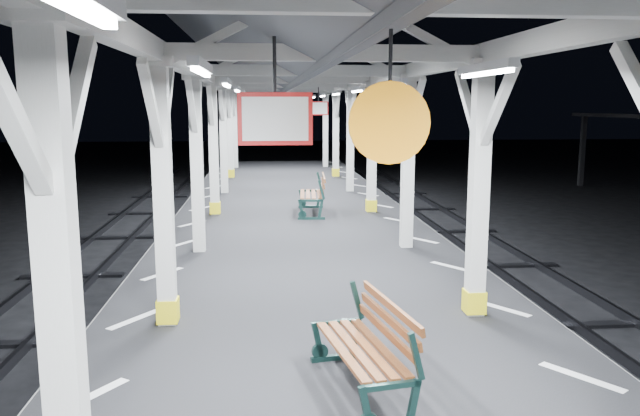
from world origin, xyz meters
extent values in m
cube|color=silver|center=(-2.45, 0.00, 1.00)|extent=(1.00, 48.00, 0.01)
cube|color=silver|center=(2.45, 0.00, 1.00)|extent=(1.00, 48.00, 0.01)
cube|color=silver|center=(-2.00, -2.00, 2.60)|extent=(0.22, 0.22, 3.20)
cube|color=silver|center=(-2.00, -2.00, 4.26)|extent=(0.40, 0.40, 0.12)
cube|color=silver|center=(-2.00, -1.45, 3.75)|extent=(0.10, 0.99, 0.99)
cube|color=silver|center=(-2.00, -2.55, 3.75)|extent=(0.10, 0.99, 0.99)
cube|color=silver|center=(-2.00, 2.00, 2.60)|extent=(0.22, 0.22, 3.20)
cube|color=silver|center=(-2.00, 2.00, 4.26)|extent=(0.40, 0.40, 0.12)
cube|color=yellow|center=(-2.00, 2.00, 1.18)|extent=(0.26, 0.26, 0.30)
cube|color=silver|center=(-2.00, 2.55, 3.75)|extent=(0.10, 0.99, 0.99)
cube|color=silver|center=(-2.00, 1.45, 3.75)|extent=(0.10, 0.99, 0.99)
cube|color=silver|center=(-2.00, 6.00, 2.60)|extent=(0.22, 0.22, 3.20)
cube|color=silver|center=(-2.00, 6.00, 4.26)|extent=(0.40, 0.40, 0.12)
cube|color=silver|center=(-2.00, 6.55, 3.75)|extent=(0.10, 0.99, 0.99)
cube|color=silver|center=(-2.00, 5.45, 3.75)|extent=(0.10, 0.99, 0.99)
cube|color=silver|center=(-2.00, 10.00, 2.60)|extent=(0.22, 0.22, 3.20)
cube|color=silver|center=(-2.00, 10.00, 4.26)|extent=(0.40, 0.40, 0.12)
cube|color=yellow|center=(-2.00, 10.00, 1.18)|extent=(0.26, 0.26, 0.30)
cube|color=silver|center=(-2.00, 10.55, 3.75)|extent=(0.10, 0.99, 0.99)
cube|color=silver|center=(-2.00, 9.45, 3.75)|extent=(0.10, 0.99, 0.99)
cube|color=silver|center=(-2.00, 14.00, 2.60)|extent=(0.22, 0.22, 3.20)
cube|color=silver|center=(-2.00, 14.00, 4.26)|extent=(0.40, 0.40, 0.12)
cube|color=silver|center=(-2.00, 14.55, 3.75)|extent=(0.10, 0.99, 0.99)
cube|color=silver|center=(-2.00, 13.45, 3.75)|extent=(0.10, 0.99, 0.99)
cube|color=silver|center=(-2.00, 18.00, 2.60)|extent=(0.22, 0.22, 3.20)
cube|color=silver|center=(-2.00, 18.00, 4.26)|extent=(0.40, 0.40, 0.12)
cube|color=yellow|center=(-2.00, 18.00, 1.18)|extent=(0.26, 0.26, 0.30)
cube|color=silver|center=(-2.00, 18.55, 3.75)|extent=(0.10, 0.99, 0.99)
cube|color=silver|center=(-2.00, 17.45, 3.75)|extent=(0.10, 0.99, 0.99)
cube|color=silver|center=(-2.00, 22.00, 2.60)|extent=(0.22, 0.22, 3.20)
cube|color=silver|center=(-2.00, 22.00, 4.26)|extent=(0.40, 0.40, 0.12)
cube|color=silver|center=(-2.00, 22.55, 3.75)|extent=(0.10, 0.99, 0.99)
cube|color=silver|center=(-2.00, 21.45, 3.75)|extent=(0.10, 0.99, 0.99)
cube|color=silver|center=(2.00, 2.00, 2.60)|extent=(0.22, 0.22, 3.20)
cube|color=silver|center=(2.00, 2.00, 4.26)|extent=(0.40, 0.40, 0.12)
cube|color=yellow|center=(2.00, 2.00, 1.18)|extent=(0.26, 0.26, 0.30)
cube|color=silver|center=(2.00, 2.55, 3.75)|extent=(0.10, 0.99, 0.99)
cube|color=silver|center=(2.00, 1.45, 3.75)|extent=(0.10, 0.99, 0.99)
cube|color=silver|center=(2.00, 6.00, 2.60)|extent=(0.22, 0.22, 3.20)
cube|color=silver|center=(2.00, 6.00, 4.26)|extent=(0.40, 0.40, 0.12)
cube|color=silver|center=(2.00, 6.55, 3.75)|extent=(0.10, 0.99, 0.99)
cube|color=silver|center=(2.00, 5.45, 3.75)|extent=(0.10, 0.99, 0.99)
cube|color=silver|center=(2.00, 10.00, 2.60)|extent=(0.22, 0.22, 3.20)
cube|color=silver|center=(2.00, 10.00, 4.26)|extent=(0.40, 0.40, 0.12)
cube|color=yellow|center=(2.00, 10.00, 1.18)|extent=(0.26, 0.26, 0.30)
cube|color=silver|center=(2.00, 10.55, 3.75)|extent=(0.10, 0.99, 0.99)
cube|color=silver|center=(2.00, 9.45, 3.75)|extent=(0.10, 0.99, 0.99)
cube|color=silver|center=(2.00, 14.00, 2.60)|extent=(0.22, 0.22, 3.20)
cube|color=silver|center=(2.00, 14.00, 4.26)|extent=(0.40, 0.40, 0.12)
cube|color=silver|center=(2.00, 14.55, 3.75)|extent=(0.10, 0.99, 0.99)
cube|color=silver|center=(2.00, 13.45, 3.75)|extent=(0.10, 0.99, 0.99)
cube|color=silver|center=(2.00, 18.00, 2.60)|extent=(0.22, 0.22, 3.20)
cube|color=silver|center=(2.00, 18.00, 4.26)|extent=(0.40, 0.40, 0.12)
cube|color=yellow|center=(2.00, 18.00, 1.18)|extent=(0.26, 0.26, 0.30)
cube|color=silver|center=(2.00, 18.55, 3.75)|extent=(0.10, 0.99, 0.99)
cube|color=silver|center=(2.00, 17.45, 3.75)|extent=(0.10, 0.99, 0.99)
cube|color=silver|center=(2.00, 22.00, 2.60)|extent=(0.22, 0.22, 3.20)
cube|color=silver|center=(2.00, 22.00, 4.26)|extent=(0.40, 0.40, 0.12)
cube|color=silver|center=(2.00, 22.55, 3.75)|extent=(0.10, 0.99, 0.99)
cube|color=silver|center=(2.00, 21.45, 3.75)|extent=(0.10, 0.99, 0.99)
cube|color=silver|center=(-2.00, 0.00, 4.38)|extent=(0.18, 48.00, 0.24)
cube|color=silver|center=(2.00, 0.00, 4.38)|extent=(0.18, 48.00, 0.24)
cube|color=silver|center=(0.00, 2.00, 4.38)|extent=(4.20, 0.14, 0.20)
cube|color=silver|center=(0.00, 6.00, 4.38)|extent=(4.20, 0.14, 0.20)
cube|color=silver|center=(0.00, 10.00, 4.38)|extent=(4.20, 0.14, 0.20)
cube|color=silver|center=(0.00, 14.00, 4.38)|extent=(4.20, 0.14, 0.20)
cube|color=silver|center=(0.00, 18.00, 4.38)|extent=(4.20, 0.14, 0.20)
cube|color=silver|center=(0.00, 22.00, 4.38)|extent=(4.20, 0.14, 0.20)
cube|color=silver|center=(-1.30, 0.00, 4.10)|extent=(0.10, 1.35, 0.08)
cube|color=white|center=(-1.30, 0.00, 4.05)|extent=(0.05, 1.25, 0.05)
cube|color=silver|center=(-1.30, 4.00, 4.10)|extent=(0.10, 1.35, 0.08)
cube|color=white|center=(-1.30, 4.00, 4.05)|extent=(0.05, 1.25, 0.05)
cube|color=silver|center=(-1.30, 8.00, 4.10)|extent=(0.10, 1.35, 0.08)
cube|color=white|center=(-1.30, 8.00, 4.05)|extent=(0.05, 1.25, 0.05)
cube|color=silver|center=(-1.30, 12.00, 4.10)|extent=(0.10, 1.35, 0.08)
cube|color=white|center=(-1.30, 12.00, 4.05)|extent=(0.05, 1.25, 0.05)
cube|color=silver|center=(-1.30, 16.00, 4.10)|extent=(0.10, 1.35, 0.08)
cube|color=white|center=(-1.30, 16.00, 4.05)|extent=(0.05, 1.25, 0.05)
cube|color=silver|center=(-1.30, 20.00, 4.10)|extent=(0.10, 1.35, 0.08)
cube|color=white|center=(-1.30, 20.00, 4.05)|extent=(0.05, 1.25, 0.05)
cube|color=silver|center=(1.30, 0.00, 4.10)|extent=(0.10, 1.35, 0.08)
cube|color=white|center=(1.30, 0.00, 4.05)|extent=(0.05, 1.25, 0.05)
cube|color=silver|center=(1.30, 4.00, 4.10)|extent=(0.10, 1.35, 0.08)
cube|color=white|center=(1.30, 4.00, 4.05)|extent=(0.05, 1.25, 0.05)
cube|color=silver|center=(1.30, 8.00, 4.10)|extent=(0.10, 1.35, 0.08)
cube|color=white|center=(1.30, 8.00, 4.05)|extent=(0.05, 1.25, 0.05)
cube|color=silver|center=(1.30, 12.00, 4.10)|extent=(0.10, 1.35, 0.08)
cube|color=white|center=(1.30, 12.00, 4.05)|extent=(0.05, 1.25, 0.05)
cube|color=silver|center=(1.30, 16.00, 4.10)|extent=(0.10, 1.35, 0.08)
cube|color=white|center=(1.30, 16.00, 4.05)|extent=(0.05, 1.25, 0.05)
cube|color=silver|center=(1.30, 20.00, 4.10)|extent=(0.10, 1.35, 0.08)
cube|color=white|center=(1.30, 20.00, 4.05)|extent=(0.05, 1.25, 0.05)
cylinder|color=black|center=(0.00, -2.00, 4.05)|extent=(0.02, 0.02, 0.30)
cylinder|color=orange|center=(0.00, -2.00, 3.65)|extent=(0.50, 0.04, 0.50)
cylinder|color=black|center=(-0.68, -1.53, 4.02)|extent=(0.02, 0.02, 0.36)
cube|color=red|center=(-0.68, -1.53, 3.67)|extent=(0.50, 0.03, 0.35)
cube|color=white|center=(-0.68, -1.53, 3.67)|extent=(0.44, 0.04, 0.29)
cylinder|color=black|center=(0.66, 10.39, 4.02)|extent=(0.02, 0.02, 0.36)
cube|color=red|center=(0.66, 10.39, 3.67)|extent=(0.50, 0.03, 0.35)
cube|color=white|center=(0.66, 10.39, 3.67)|extent=(0.44, 0.05, 0.29)
cube|color=black|center=(14.00, 22.00, 1.65)|extent=(0.20, 0.20, 3.30)
sphere|color=silver|center=(14.00, 22.00, 3.22)|extent=(0.20, 0.20, 0.20)
cube|color=#14302C|center=(0.07, -0.93, 1.23)|extent=(0.16, 0.07, 0.46)
cube|color=#14302C|center=(0.48, -0.86, 1.23)|extent=(0.14, 0.07, 0.46)
cube|color=#14302C|center=(0.50, -0.86, 1.66)|extent=(0.17, 0.08, 0.43)
cube|color=#14302C|center=(0.01, 0.67, 1.03)|extent=(0.60, 0.16, 0.06)
cube|color=#14302C|center=(-0.20, 0.63, 1.23)|extent=(0.16, 0.07, 0.46)
cube|color=#14302C|center=(0.21, 0.70, 1.23)|extent=(0.14, 0.07, 0.46)
cube|color=#14302C|center=(0.23, 0.70, 1.66)|extent=(0.17, 0.08, 0.43)
cube|color=brown|center=(-0.05, -0.15, 1.45)|extent=(0.34, 1.50, 0.03)
cube|color=brown|center=(0.08, -0.13, 1.45)|extent=(0.34, 1.50, 0.03)
cube|color=brown|center=(0.21, -0.10, 1.45)|extent=(0.34, 1.50, 0.03)
cube|color=brown|center=(0.33, -0.08, 1.45)|extent=(0.34, 1.50, 0.03)
cube|color=brown|center=(0.40, -0.07, 1.59)|extent=(0.31, 1.49, 0.09)
cube|color=brown|center=(0.42, -0.07, 1.71)|extent=(0.31, 1.49, 0.09)
cube|color=brown|center=(0.44, -0.06, 1.84)|extent=(0.31, 1.49, 0.09)
cube|color=#14302C|center=(0.38, 9.07, 1.03)|extent=(0.66, 0.11, 0.07)
cube|color=#14302C|center=(0.13, 9.09, 1.25)|extent=(0.17, 0.07, 0.51)
cube|color=#14302C|center=(0.59, 9.06, 1.25)|extent=(0.16, 0.06, 0.51)
cube|color=#14302C|center=(0.62, 9.05, 1.74)|extent=(0.18, 0.07, 0.48)
cube|color=#14302C|center=(0.49, 10.83, 1.03)|extent=(0.66, 0.11, 0.07)
cube|color=#14302C|center=(0.25, 10.84, 1.25)|extent=(0.17, 0.07, 0.51)
cube|color=#14302C|center=(0.71, 10.81, 1.25)|extent=(0.16, 0.06, 0.51)
cube|color=#14302C|center=(0.73, 10.81, 1.74)|extent=(0.18, 0.07, 0.48)
cube|color=brown|center=(0.21, 9.96, 1.49)|extent=(0.21, 1.67, 0.04)
cube|color=brown|center=(0.36, 9.95, 1.49)|extent=(0.21, 1.67, 0.04)
cube|color=brown|center=(0.50, 9.94, 1.49)|extent=(0.21, 1.67, 0.04)
cube|color=brown|center=(0.64, 9.93, 1.49)|extent=(0.21, 1.67, 0.04)
cube|color=brown|center=(0.72, 9.93, 1.65)|extent=(0.17, 1.67, 0.10)
cube|color=brown|center=(0.74, 9.93, 1.79)|extent=(0.17, 1.67, 0.10)
cube|color=brown|center=(0.76, 9.93, 1.93)|extent=(0.17, 1.67, 0.10)
camera|label=1|loc=(-0.76, -5.74, 3.76)|focal=35.00mm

